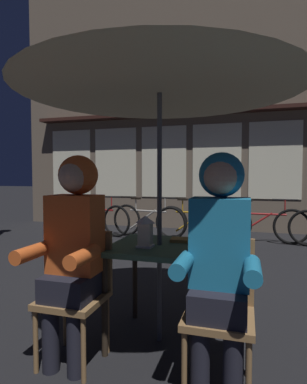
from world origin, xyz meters
TOP-DOWN VIEW (x-y plane):
  - ground_plane at (0.00, 0.00)m, footprint 60.00×60.00m
  - cafe_table at (0.00, 0.00)m, footprint 0.72×0.72m
  - patio_umbrella at (0.00, 0.00)m, footprint 2.10×2.10m
  - lantern at (-0.08, -0.11)m, footprint 0.11×0.11m
  - chair_left at (-0.48, -0.37)m, footprint 0.40×0.40m
  - chair_right at (0.48, -0.37)m, footprint 0.40×0.40m
  - person_left_hooded at (-0.48, -0.43)m, footprint 0.45×0.56m
  - person_right_hooded at (0.48, -0.43)m, footprint 0.45×0.56m
  - shopfront_building at (-0.04, 5.39)m, footprint 10.00×0.93m
  - bicycle_nearest at (-2.44, 3.79)m, footprint 1.66×0.39m
  - bicycle_second at (-1.30, 3.81)m, footprint 1.66×0.39m
  - bicycle_third at (-0.30, 3.83)m, footprint 1.68×0.09m
  - bicycle_fourth at (0.92, 3.94)m, footprint 1.68×0.11m
  - book at (0.15, 0.16)m, footprint 0.21×0.15m

SIDE VIEW (x-z plane):
  - ground_plane at x=0.00m, z-range 0.00..0.00m
  - bicycle_nearest at x=-2.44m, z-range -0.07..0.77m
  - bicycle_second at x=-1.30m, z-range -0.07..0.77m
  - bicycle_third at x=-0.30m, z-range -0.07..0.77m
  - bicycle_fourth at x=0.92m, z-range -0.07..0.77m
  - chair_left at x=-0.48m, z-range 0.05..0.92m
  - chair_right at x=0.48m, z-range 0.05..0.92m
  - cafe_table at x=0.00m, z-range 0.27..1.01m
  - book at x=0.15m, z-range 0.74..0.76m
  - person_left_hooded at x=-0.48m, z-range 0.15..1.55m
  - person_right_hooded at x=0.48m, z-range 0.15..1.55m
  - lantern at x=-0.08m, z-range 0.75..0.98m
  - patio_umbrella at x=0.00m, z-range 0.90..3.21m
  - shopfront_building at x=-0.04m, z-range -0.01..6.19m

